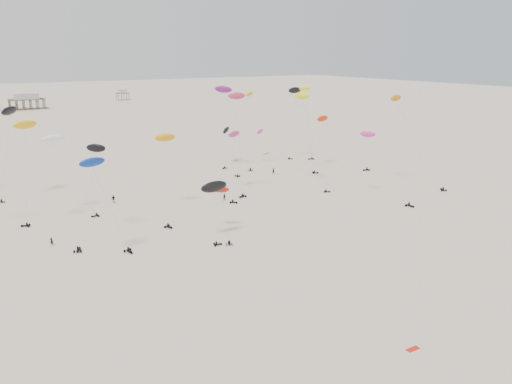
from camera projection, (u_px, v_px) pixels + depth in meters
ground_plane at (109, 144)px, 196.81m from camera, size 900.00×900.00×0.00m
pavilion_main at (27, 102)px, 314.09m from camera, size 21.00×13.00×9.80m
pavilion_small at (122, 95)px, 373.95m from camera, size 9.00×7.00×8.00m
rig_0 at (166, 154)px, 110.60m from camera, size 9.04×16.93×21.34m
rig_1 at (222, 202)px, 98.51m from camera, size 5.81×11.89×11.66m
rig_2 at (238, 123)px, 122.88m from camera, size 5.09×8.03×25.51m
rig_3 at (383, 160)px, 120.44m from camera, size 3.74×16.98×19.64m
rig_4 at (307, 113)px, 130.36m from camera, size 3.55×14.13×25.47m
rig_5 at (250, 121)px, 151.66m from camera, size 6.36×8.78×23.40m
rig_6 at (265, 135)px, 171.19m from camera, size 8.69×13.80×13.83m
rig_8 at (9, 120)px, 119.15m from camera, size 8.15×7.50×22.72m
rig_9 at (25, 143)px, 100.03m from camera, size 5.82×3.33×22.01m
rig_10 at (298, 104)px, 163.94m from camera, size 7.62×6.59×23.98m
rig_12 at (333, 131)px, 154.59m from camera, size 10.40×15.80×20.10m
rig_13 at (226, 133)px, 158.79m from camera, size 8.21×10.97×13.14m
rig_14 at (214, 191)px, 94.73m from camera, size 5.72×6.40×11.51m
rig_15 at (224, 97)px, 148.12m from camera, size 5.54×15.80×26.35m
rig_16 at (410, 125)px, 131.61m from camera, size 8.30×16.13×26.06m
rig_17 at (60, 151)px, 108.28m from camera, size 9.15×9.36×18.51m
rig_18 at (90, 182)px, 93.87m from camera, size 9.74×11.52×18.90m
rig_19 at (309, 124)px, 146.02m from camera, size 4.31×7.04×25.48m
rig_20 at (234, 150)px, 125.58m from camera, size 9.87×14.01×18.52m
rig_21 at (101, 184)px, 85.13m from camera, size 8.12×3.75×18.10m
spectator_0 at (52, 245)px, 93.17m from camera, size 0.84×0.78×1.90m
spectator_1 at (225, 200)px, 121.38m from camera, size 1.03×0.70×1.95m
spectator_2 at (114, 203)px, 119.39m from camera, size 1.36×0.74×2.29m
spectator_3 at (273, 174)px, 147.58m from camera, size 0.89×0.71×2.16m
grounded_kite_b at (413, 349)px, 60.56m from camera, size 1.81×0.72×0.07m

